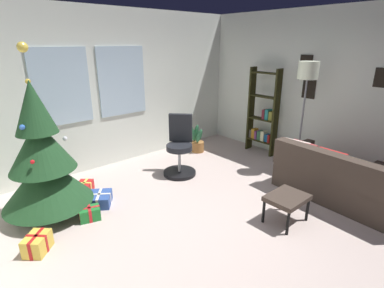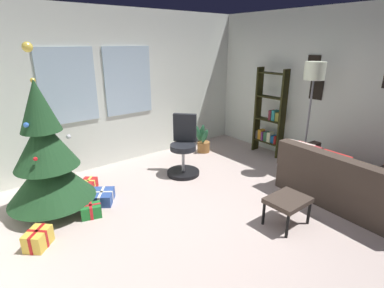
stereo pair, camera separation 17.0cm
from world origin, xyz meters
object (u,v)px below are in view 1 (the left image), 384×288
(gift_box_red, at_px, (85,188))
(gift_box_blue, at_px, (100,199))
(couch, at_px, (354,182))
(gift_box_gold, at_px, (37,244))
(gift_box_green, at_px, (90,214))
(bookshelf, at_px, (263,117))
(footstool, at_px, (287,199))
(floor_lamp, at_px, (307,81))
(potted_plant, at_px, (197,141))
(holiday_tree, at_px, (43,162))
(office_chair, at_px, (180,151))

(gift_box_red, bearing_deg, gift_box_blue, -87.99)
(couch, xyz_separation_m, gift_box_gold, (-3.80, 1.78, -0.17))
(gift_box_green, bearing_deg, bookshelf, 0.90)
(footstool, relative_size, gift_box_gold, 1.45)
(footstool, distance_m, floor_lamp, 2.13)
(gift_box_gold, bearing_deg, footstool, -29.81)
(couch, distance_m, potted_plant, 2.98)
(bookshelf, bearing_deg, holiday_tree, 173.79)
(footstool, bearing_deg, gift_box_green, 137.75)
(holiday_tree, distance_m, potted_plant, 3.12)
(gift_box_red, xyz_separation_m, floor_lamp, (3.16, -1.70, 1.51))
(gift_box_blue, distance_m, floor_lamp, 3.70)
(holiday_tree, distance_m, office_chair, 2.14)
(floor_lamp, bearing_deg, gift_box_gold, 170.05)
(gift_box_blue, distance_m, office_chair, 1.56)
(gift_box_green, bearing_deg, couch, -32.93)
(gift_box_red, bearing_deg, office_chair, -15.04)
(gift_box_red, bearing_deg, couch, -43.96)
(footstool, distance_m, gift_box_gold, 2.95)
(holiday_tree, distance_m, gift_box_red, 0.91)
(gift_box_blue, height_order, office_chair, office_chair)
(gift_box_green, height_order, gift_box_blue, gift_box_green)
(gift_box_red, bearing_deg, footstool, -56.42)
(footstool, relative_size, gift_box_green, 1.73)
(office_chair, bearing_deg, holiday_tree, 175.70)
(gift_box_red, height_order, floor_lamp, floor_lamp)
(gift_box_gold, distance_m, floor_lamp, 4.41)
(gift_box_blue, bearing_deg, couch, -38.64)
(gift_box_blue, bearing_deg, bookshelf, -3.45)
(footstool, distance_m, gift_box_red, 2.95)
(bookshelf, relative_size, potted_plant, 2.84)
(holiday_tree, distance_m, gift_box_blue, 0.91)
(floor_lamp, distance_m, potted_plant, 2.43)
(gift_box_red, xyz_separation_m, gift_box_green, (-0.24, -0.75, 0.00))
(footstool, distance_m, holiday_tree, 3.13)
(potted_plant, bearing_deg, bookshelf, -41.59)
(couch, bearing_deg, holiday_tree, 143.83)
(gift_box_red, xyz_separation_m, office_chair, (1.54, -0.41, 0.33))
(gift_box_red, distance_m, bookshelf, 3.61)
(holiday_tree, height_order, gift_box_gold, holiday_tree)
(potted_plant, bearing_deg, gift_box_gold, -161.02)
(couch, height_order, office_chair, office_chair)
(gift_box_red, xyz_separation_m, potted_plant, (2.48, 0.19, 0.15))
(gift_box_gold, distance_m, office_chair, 2.55)
(gift_box_blue, xyz_separation_m, bookshelf, (3.46, -0.21, 0.67))
(holiday_tree, xyz_separation_m, gift_box_red, (0.57, 0.26, -0.66))
(couch, distance_m, floor_lamp, 1.72)
(gift_box_green, bearing_deg, gift_box_red, 72.38)
(gift_box_gold, height_order, potted_plant, potted_plant)
(gift_box_red, distance_m, gift_box_green, 0.79)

